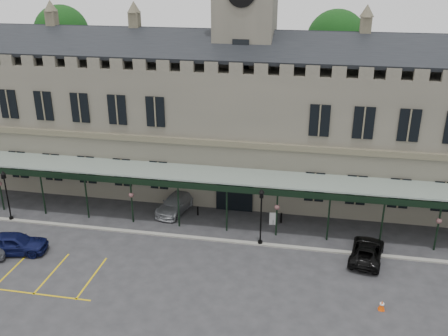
% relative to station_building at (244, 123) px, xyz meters
% --- Properties ---
extents(ground, '(140.00, 140.00, 0.00)m').
position_rel_station_building_xyz_m(ground, '(0.00, -15.91, -6.47)').
color(ground, '#2B2B2D').
extents(station_building, '(60.00, 10.36, 17.30)m').
position_rel_station_building_xyz_m(station_building, '(0.00, 0.00, 0.00)').
color(station_building, '#5D594D').
rests_on(station_building, ground).
extents(clock_tower, '(5.60, 5.60, 24.80)m').
position_rel_station_building_xyz_m(clock_tower, '(0.00, 0.09, 6.64)').
color(clock_tower, '#5D594D').
rests_on(clock_tower, ground).
extents(canopy, '(50.00, 4.10, 4.30)m').
position_rel_station_building_xyz_m(canopy, '(0.00, -8.45, -4.06)').
color(canopy, '#8C9E93').
rests_on(canopy, ground).
extents(kerb, '(60.00, 0.40, 0.12)m').
position_rel_station_building_xyz_m(kerb, '(0.00, -10.41, -6.41)').
color(kerb, gray).
rests_on(kerb, ground).
extents(parking_markings, '(16.00, 6.00, 0.01)m').
position_rel_station_building_xyz_m(parking_markings, '(-14.00, -17.41, -6.47)').
color(parking_markings, gold).
rests_on(parking_markings, ground).
extents(tree_behind_left, '(6.00, 6.00, 16.00)m').
position_rel_station_building_xyz_m(tree_behind_left, '(-22.00, 9.09, 6.35)').
color(tree_behind_left, '#332314').
rests_on(tree_behind_left, ground).
extents(tree_behind_mid, '(6.00, 6.00, 16.00)m').
position_rel_station_building_xyz_m(tree_behind_mid, '(8.00, 9.09, 6.35)').
color(tree_behind_mid, '#332314').
rests_on(tree_behind_mid, ground).
extents(lamp_post_left, '(0.43, 0.43, 4.54)m').
position_rel_station_building_xyz_m(lamp_post_left, '(-18.26, -10.34, -3.78)').
color(lamp_post_left, black).
rests_on(lamp_post_left, ground).
extents(lamp_post_mid, '(0.45, 0.45, 4.75)m').
position_rel_station_building_xyz_m(lamp_post_mid, '(2.93, -10.36, -3.65)').
color(lamp_post_mid, black).
rests_on(lamp_post_mid, ground).
extents(traffic_cone, '(0.43, 0.43, 0.68)m').
position_rel_station_building_xyz_m(traffic_cone, '(11.35, -16.77, -6.14)').
color(traffic_cone, '#EA4807').
rests_on(traffic_cone, ground).
extents(sign_board, '(0.65, 0.15, 1.12)m').
position_rel_station_building_xyz_m(sign_board, '(3.62, -7.03, -5.92)').
color(sign_board, black).
rests_on(sign_board, ground).
extents(bollard_left, '(0.14, 0.14, 0.81)m').
position_rel_station_building_xyz_m(bollard_left, '(-2.94, -6.52, -6.06)').
color(bollard_left, black).
rests_on(bollard_left, ground).
extents(bollard_right, '(0.16, 0.16, 0.89)m').
position_rel_station_building_xyz_m(bollard_right, '(4.24, -6.54, -6.02)').
color(bollard_right, black).
rests_on(bollard_right, ground).
extents(car_left_a, '(5.09, 2.84, 1.64)m').
position_rel_station_building_xyz_m(car_left_a, '(-15.00, -14.94, -5.65)').
color(car_left_a, '#0E133E').
rests_on(car_left_a, ground).
extents(car_taxi, '(3.11, 5.34, 1.46)m').
position_rel_station_building_xyz_m(car_taxi, '(-5.00, -6.04, -5.74)').
color(car_taxi, '#A3A6AB').
rests_on(car_taxi, ground).
extents(car_van, '(3.05, 5.09, 1.32)m').
position_rel_station_building_xyz_m(car_van, '(10.85, -10.94, -5.81)').
color(car_van, black).
rests_on(car_van, ground).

